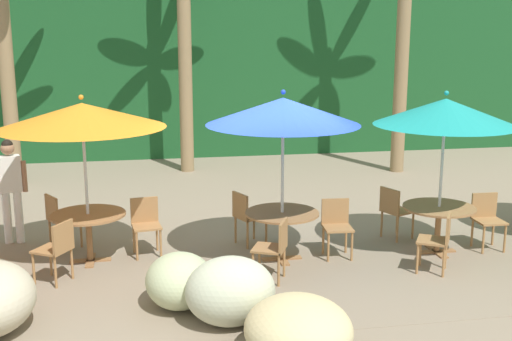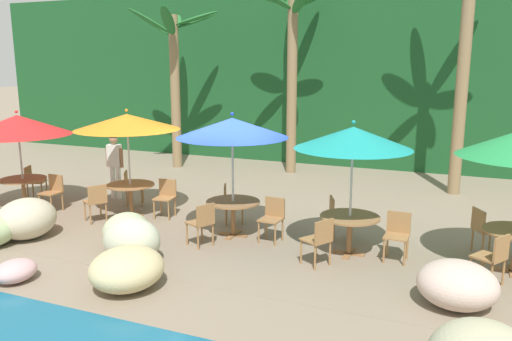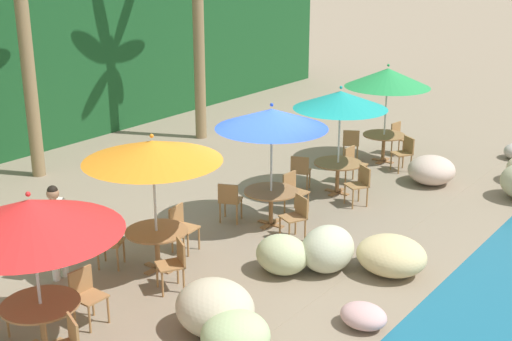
{
  "view_description": "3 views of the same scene",
  "coord_description": "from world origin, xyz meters",
  "px_view_note": "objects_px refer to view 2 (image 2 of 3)",
  "views": [
    {
      "loc": [
        -1.72,
        -9.13,
        3.4
      ],
      "look_at": [
        -0.01,
        0.43,
        1.25
      ],
      "focal_mm": 45.09,
      "sensor_mm": 36.0,
      "label": 1
    },
    {
      "loc": [
        4.58,
        -9.32,
        3.5
      ],
      "look_at": [
        0.45,
        0.59,
        1.24
      ],
      "focal_mm": 35.98,
      "sensor_mm": 36.0,
      "label": 2
    },
    {
      "loc": [
        -10.27,
        -7.79,
        5.54
      ],
      "look_at": [
        -0.24,
        -0.2,
        1.31
      ],
      "focal_mm": 48.12,
      "sensor_mm": 36.0,
      "label": 3
    }
  ],
  "objects_px": {
    "umbrella_blue": "(232,128)",
    "chair_teal_seaward": "(397,232)",
    "chair_orange_inland": "(131,185)",
    "umbrella_teal": "(353,138)",
    "chair_blue_inland": "(230,201)",
    "palm_tree_second": "(292,53)",
    "dining_table_orange": "(131,190)",
    "dining_table_teal": "(350,223)",
    "palm_tree_nearest": "(174,62)",
    "chair_red_inland": "(33,180)",
    "palm_tree_third": "(467,20)",
    "umbrella_red": "(18,125)",
    "chair_green_inland": "(483,228)",
    "waiter_in_white": "(115,162)",
    "chair_orange_seaward": "(166,195)",
    "chair_teal_left": "(319,238)",
    "chair_green_left": "(494,256)",
    "chair_red_seaward": "(53,190)",
    "chair_blue_seaward": "(273,216)",
    "chair_teal_inland": "(337,215)",
    "dining_table_red": "(23,184)",
    "chair_orange_left": "(96,200)",
    "dining_table_blue": "(233,207)"
  },
  "relations": [
    {
      "from": "palm_tree_second",
      "to": "dining_table_teal",
      "type": "bearing_deg",
      "value": -62.79
    },
    {
      "from": "dining_table_orange",
      "to": "dining_table_blue",
      "type": "xyz_separation_m",
      "value": [
        2.83,
        -0.42,
        0.0
      ]
    },
    {
      "from": "dining_table_teal",
      "to": "chair_teal_inland",
      "type": "bearing_deg",
      "value": 119.29
    },
    {
      "from": "dining_table_teal",
      "to": "palm_tree_nearest",
      "type": "height_order",
      "value": "palm_tree_nearest"
    },
    {
      "from": "chair_blue_seaward",
      "to": "chair_teal_left",
      "type": "xyz_separation_m",
      "value": [
        1.22,
        -0.93,
        0.0
      ]
    },
    {
      "from": "umbrella_blue",
      "to": "chair_teal_inland",
      "type": "height_order",
      "value": "umbrella_blue"
    },
    {
      "from": "chair_red_seaward",
      "to": "palm_tree_nearest",
      "type": "height_order",
      "value": "palm_tree_nearest"
    },
    {
      "from": "umbrella_blue",
      "to": "chair_blue_inland",
      "type": "xyz_separation_m",
      "value": [
        -0.42,
        0.74,
        -1.73
      ]
    },
    {
      "from": "chair_red_inland",
      "to": "chair_green_inland",
      "type": "height_order",
      "value": "same"
    },
    {
      "from": "chair_orange_seaward",
      "to": "chair_teal_left",
      "type": "relative_size",
      "value": 1.0
    },
    {
      "from": "chair_teal_seaward",
      "to": "chair_teal_left",
      "type": "relative_size",
      "value": 1.0
    },
    {
      "from": "umbrella_red",
      "to": "chair_green_inland",
      "type": "relative_size",
      "value": 2.86
    },
    {
      "from": "dining_table_red",
      "to": "palm_tree_second",
      "type": "distance_m",
      "value": 8.64
    },
    {
      "from": "dining_table_blue",
      "to": "palm_tree_nearest",
      "type": "relative_size",
      "value": 0.21
    },
    {
      "from": "chair_red_seaward",
      "to": "palm_tree_second",
      "type": "xyz_separation_m",
      "value": [
        3.82,
        6.45,
        3.29
      ]
    },
    {
      "from": "umbrella_red",
      "to": "palm_tree_nearest",
      "type": "height_order",
      "value": "palm_tree_nearest"
    },
    {
      "from": "dining_table_red",
      "to": "waiter_in_white",
      "type": "distance_m",
      "value": 2.24
    },
    {
      "from": "umbrella_red",
      "to": "chair_orange_seaward",
      "type": "distance_m",
      "value": 3.99
    },
    {
      "from": "palm_tree_second",
      "to": "palm_tree_third",
      "type": "bearing_deg",
      "value": -10.68
    },
    {
      "from": "dining_table_red",
      "to": "umbrella_red",
      "type": "bearing_deg",
      "value": 0.0
    },
    {
      "from": "chair_green_left",
      "to": "chair_red_seaward",
      "type": "bearing_deg",
      "value": 176.23
    },
    {
      "from": "dining_table_red",
      "to": "umbrella_teal",
      "type": "relative_size",
      "value": 0.44
    },
    {
      "from": "chair_orange_seaward",
      "to": "palm_tree_third",
      "type": "relative_size",
      "value": 0.12
    },
    {
      "from": "umbrella_red",
      "to": "chair_teal_seaward",
      "type": "height_order",
      "value": "umbrella_red"
    },
    {
      "from": "chair_orange_left",
      "to": "waiter_in_white",
      "type": "xyz_separation_m",
      "value": [
        -0.91,
        1.86,
        0.47
      ]
    },
    {
      "from": "palm_tree_nearest",
      "to": "waiter_in_white",
      "type": "relative_size",
      "value": 3.07
    },
    {
      "from": "dining_table_red",
      "to": "chair_green_left",
      "type": "xyz_separation_m",
      "value": [
        10.46,
        -0.55,
        -0.1
      ]
    },
    {
      "from": "chair_red_seaward",
      "to": "dining_table_orange",
      "type": "relative_size",
      "value": 0.79
    },
    {
      "from": "palm_tree_second",
      "to": "dining_table_orange",
      "type": "bearing_deg",
      "value": -107.43
    },
    {
      "from": "chair_blue_seaward",
      "to": "umbrella_teal",
      "type": "xyz_separation_m",
      "value": [
        1.58,
        -0.16,
        1.68
      ]
    },
    {
      "from": "chair_orange_seaward",
      "to": "chair_red_seaward",
      "type": "bearing_deg",
      "value": -167.23
    },
    {
      "from": "umbrella_teal",
      "to": "dining_table_teal",
      "type": "height_order",
      "value": "umbrella_teal"
    },
    {
      "from": "chair_blue_inland",
      "to": "palm_tree_second",
      "type": "xyz_separation_m",
      "value": [
        -0.52,
        5.7,
        3.29
      ]
    },
    {
      "from": "dining_table_orange",
      "to": "chair_orange_seaward",
      "type": "bearing_deg",
      "value": 13.36
    },
    {
      "from": "chair_orange_seaward",
      "to": "palm_tree_nearest",
      "type": "height_order",
      "value": "palm_tree_nearest"
    },
    {
      "from": "dining_table_red",
      "to": "waiter_in_white",
      "type": "relative_size",
      "value": 0.65
    },
    {
      "from": "umbrella_red",
      "to": "chair_green_left",
      "type": "height_order",
      "value": "umbrella_red"
    },
    {
      "from": "umbrella_blue",
      "to": "chair_blue_seaward",
      "type": "relative_size",
      "value": 2.93
    },
    {
      "from": "umbrella_blue",
      "to": "chair_red_seaward",
      "type": "bearing_deg",
      "value": -179.9
    },
    {
      "from": "umbrella_red",
      "to": "palm_tree_nearest",
      "type": "bearing_deg",
      "value": 82.5
    },
    {
      "from": "umbrella_blue",
      "to": "chair_teal_seaward",
      "type": "bearing_deg",
      "value": -0.79
    },
    {
      "from": "dining_table_red",
      "to": "dining_table_teal",
      "type": "bearing_deg",
      "value": -0.21
    },
    {
      "from": "chair_orange_inland",
      "to": "umbrella_teal",
      "type": "distance_m",
      "value": 6.13
    },
    {
      "from": "chair_teal_seaward",
      "to": "chair_red_inland",
      "type": "bearing_deg",
      "value": 175.83
    },
    {
      "from": "palm_tree_nearest",
      "to": "dining_table_teal",
      "type": "bearing_deg",
      "value": -39.2
    },
    {
      "from": "chair_red_inland",
      "to": "palm_tree_third",
      "type": "xyz_separation_m",
      "value": [
        10.13,
        4.86,
        4.05
      ]
    },
    {
      "from": "chair_red_inland",
      "to": "waiter_in_white",
      "type": "relative_size",
      "value": 0.51
    },
    {
      "from": "dining_table_red",
      "to": "chair_red_seaward",
      "type": "relative_size",
      "value": 1.26
    },
    {
      "from": "chair_teal_inland",
      "to": "chair_green_inland",
      "type": "bearing_deg",
      "value": 4.37
    },
    {
      "from": "umbrella_teal",
      "to": "dining_table_teal",
      "type": "bearing_deg",
      "value": -90.0
    }
  ]
}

